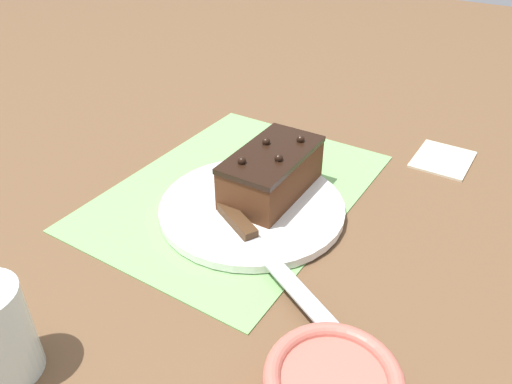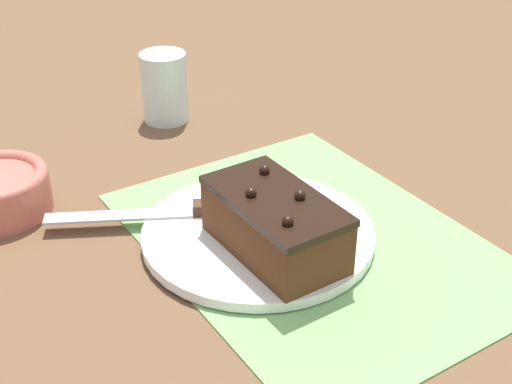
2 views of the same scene
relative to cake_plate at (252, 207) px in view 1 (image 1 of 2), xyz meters
The scene contains 6 objects.
ground_plane 0.06m from the cake_plate, 54.64° to the left, with size 3.00×3.00×0.00m, color brown.
placemat_woven 0.06m from the cake_plate, 54.64° to the left, with size 0.46×0.34×0.00m, color #7AB266.
cake_plate is the anchor object (origin of this frame).
chocolate_cake 0.06m from the cake_plate, ahead, with size 0.17×0.09×0.08m.
serving_knife 0.09m from the cake_plate, 146.57° to the right, with size 0.14×0.24×0.01m.
folded_napkin 0.36m from the cake_plate, 32.60° to the right, with size 0.11×0.09×0.01m, color beige.
Camera 1 is at (-0.53, -0.37, 0.43)m, focal length 35.00 mm.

